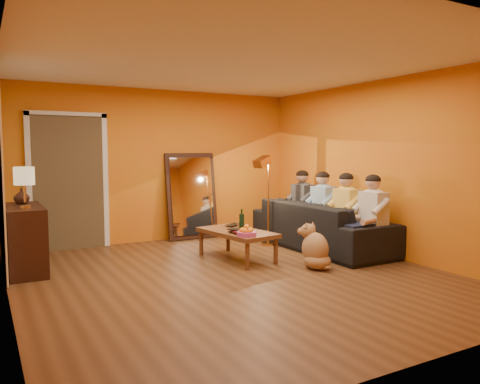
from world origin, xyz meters
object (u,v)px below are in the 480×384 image
mirror_frame (191,196)px  person_mid_left (347,213)px  coffee_table (237,245)px  vase (22,196)px  person_mid_right (323,209)px  person_far_right (303,206)px  laptop (236,225)px  sideboard (25,239)px  dog (315,246)px  tumbler (240,225)px  person_far_left (373,218)px  wine_bottle (242,220)px  sofa (321,225)px  floor_lamp (269,202)px  table_lamp (25,188)px

mirror_frame → person_mid_left: mirror_frame is taller
coffee_table → vase: bearing=150.9°
person_mid_right → person_far_right: same height
person_mid_left → laptop: 1.69m
sideboard → coffee_table: bearing=-15.6°
dog → tumbler: dog is taller
person_far_left → wine_bottle: person_far_left is taller
sofa → person_mid_right: (0.13, 0.10, 0.24)m
mirror_frame → person_mid_right: mirror_frame is taller
sideboard → sofa: size_ratio=0.46×
floor_lamp → person_mid_left: bearing=-72.5°
person_mid_left → person_mid_right: bearing=90.0°
laptop → coffee_table: bearing=-148.0°
coffee_table → person_mid_right: 1.72m
person_mid_right → tumbler: person_mid_right is taller
person_far_left → person_mid_left: bearing=90.0°
dog → wine_bottle: wine_bottle is taller
person_mid_left → tumbler: size_ratio=11.13×
sofa → dog: sofa is taller
person_far_right → tumbler: size_ratio=11.13×
tumbler → person_far_left: bearing=-35.3°
floor_lamp → person_mid_right: bearing=-52.5°
table_lamp → laptop: (2.88, -0.10, -0.67)m
coffee_table → laptop: bearing=54.1°
mirror_frame → person_far_right: 1.97m
floor_lamp → wine_bottle: size_ratio=4.65×
sofa → coffee_table: size_ratio=2.10×
mirror_frame → floor_lamp: (0.86, -1.18, -0.04)m
floor_lamp → person_far_left: floor_lamp is taller
dog → person_far_left: person_far_left is taller
floor_lamp → tumbler: bearing=-163.5°
dog → person_far_left: (1.00, -0.03, 0.30)m
table_lamp → sofa: (4.24, -0.43, -0.73)m
sideboard → person_mid_right: 4.42m
sofa → coffee_table: sofa is taller
vase → sideboard: bearing=-90.0°
laptop → tumbler: bearing=-135.4°
person_mid_right → sideboard: bearing=171.8°
mirror_frame → dog: (0.58, -2.78, -0.45)m
person_mid_left → floor_lamp: bearing=123.6°
sofa → person_far_left: (0.13, -1.00, 0.24)m
sideboard → wine_bottle: sideboard is taller
floor_lamp → person_mid_left: (0.72, -1.08, -0.11)m
table_lamp → dog: table_lamp is taller
sofa → person_far_left: bearing=-172.6°
coffee_table → person_far_right: (1.67, 0.67, 0.40)m
sofa → dog: size_ratio=4.19×
dog → person_mid_right: 1.50m
sideboard → person_mid_left: person_mid_left is taller
laptop → wine_bottle: bearing=-138.8°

